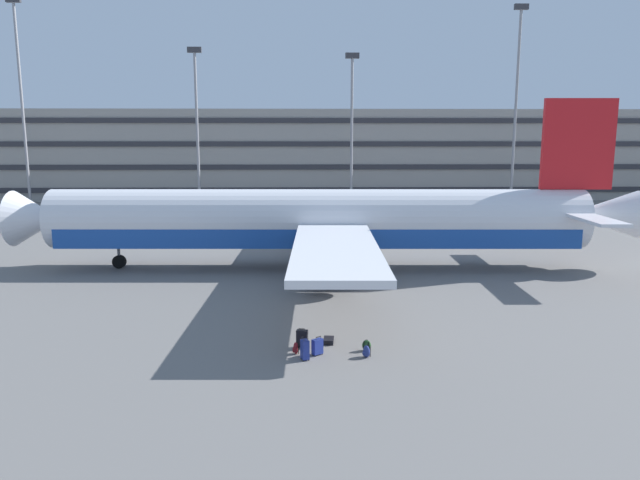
# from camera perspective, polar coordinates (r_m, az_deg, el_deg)

# --- Properties ---
(ground_plane) EXTENTS (600.00, 600.00, 0.00)m
(ground_plane) POSITION_cam_1_polar(r_m,az_deg,el_deg) (40.42, 7.40, -2.74)
(ground_plane) COLOR slate
(terminal_structure) EXTENTS (152.35, 19.77, 12.80)m
(terminal_structure) POSITION_cam_1_polar(r_m,az_deg,el_deg) (92.48, 2.46, 8.42)
(terminal_structure) COLOR gray
(terminal_structure) RESTS_ON ground_plane
(airliner) EXTENTS (42.27, 34.09, 11.37)m
(airliner) POSITION_cam_1_polar(r_m,az_deg,el_deg) (39.51, 0.33, 1.83)
(airliner) COLOR silver
(airliner) RESTS_ON ground_plane
(light_mast_far_left) EXTENTS (1.80, 0.50, 26.27)m
(light_mast_far_left) POSITION_cam_1_polar(r_m,az_deg,el_deg) (86.40, -27.17, 12.89)
(light_mast_far_left) COLOR gray
(light_mast_far_left) RESTS_ON ground_plane
(light_mast_left) EXTENTS (1.80, 0.50, 20.28)m
(light_mast_left) POSITION_cam_1_polar(r_m,az_deg,el_deg) (79.37, -11.95, 11.88)
(light_mast_left) COLOR gray
(light_mast_left) RESTS_ON ground_plane
(light_mast_center_left) EXTENTS (1.80, 0.50, 19.63)m
(light_mast_center_left) POSITION_cam_1_polar(r_m,az_deg,el_deg) (78.31, 3.12, 11.86)
(light_mast_center_left) COLOR gray
(light_mast_center_left) RESTS_ON ground_plane
(light_mast_center_right) EXTENTS (1.80, 0.50, 25.72)m
(light_mast_center_right) POSITION_cam_1_polar(r_m,az_deg,el_deg) (82.99, 18.64, 13.42)
(light_mast_center_right) COLOR gray
(light_mast_center_right) RESTS_ON ground_plane
(suitcase_red) EXTENTS (0.50, 0.47, 0.81)m
(suitcase_red) POSITION_cam_1_polar(r_m,az_deg,el_deg) (24.34, -0.26, -10.35)
(suitcase_red) COLOR navy
(suitcase_red) RESTS_ON ground_plane
(suitcase_navy) EXTENTS (0.50, 0.76, 0.21)m
(suitcase_navy) POSITION_cam_1_polar(r_m,az_deg,el_deg) (25.79, 0.85, -9.78)
(suitcase_navy) COLOR black
(suitcase_navy) RESTS_ON ground_plane
(suitcase_orange) EXTENTS (0.38, 0.44, 0.99)m
(suitcase_orange) POSITION_cam_1_polar(r_m,az_deg,el_deg) (23.81, -1.49, -10.63)
(suitcase_orange) COLOR navy
(suitcase_orange) RESTS_ON ground_plane
(suitcase_black) EXTENTS (0.52, 0.34, 0.88)m
(suitcase_black) POSITION_cam_1_polar(r_m,az_deg,el_deg) (25.12, -1.75, -9.58)
(suitcase_black) COLOR black
(suitcase_black) RESTS_ON ground_plane
(backpack_purple) EXTENTS (0.39, 0.44, 0.55)m
(backpack_purple) POSITION_cam_1_polar(r_m,az_deg,el_deg) (24.21, 4.54, -10.81)
(backpack_purple) COLOR navy
(backpack_purple) RESTS_ON ground_plane
(backpack_teal) EXTENTS (0.28, 0.33, 0.56)m
(backpack_teal) POSITION_cam_1_polar(r_m,az_deg,el_deg) (24.51, -2.39, -10.52)
(backpack_teal) COLOR maroon
(backpack_teal) RESTS_ON ground_plane
(backpack_large) EXTENTS (0.41, 0.31, 0.52)m
(backpack_large) POSITION_cam_1_polar(r_m,az_deg,el_deg) (24.92, 4.57, -10.22)
(backpack_large) COLOR #264C26
(backpack_large) RESTS_ON ground_plane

